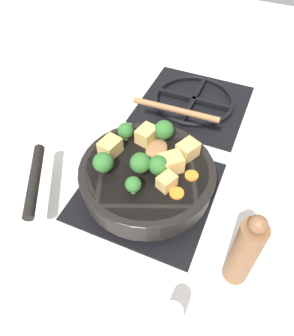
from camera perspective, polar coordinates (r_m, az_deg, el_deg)
ground_plane at (r=0.79m, az=0.00°, el=-4.04°), size 2.40×2.40×0.00m
front_burner_grate at (r=0.78m, az=0.00°, el=-3.51°), size 0.31×0.31×0.03m
rear_burner_grate at (r=1.02m, az=8.13°, el=11.42°), size 0.31×0.31×0.03m
skillet_pan at (r=0.74m, az=-0.22°, el=-1.32°), size 0.43×0.36×0.06m
wooden_spoon at (r=0.81m, az=3.58°, el=7.35°), size 0.23×0.20×0.02m
tofu_cube_center_large at (r=0.74m, az=7.10°, el=3.15°), size 0.05×0.06×0.04m
tofu_cube_near_handle at (r=0.71m, az=4.21°, el=0.88°), size 0.06×0.06×0.04m
tofu_cube_east_chunk at (r=0.68m, az=3.46°, el=-2.37°), size 0.04×0.05×0.03m
tofu_cube_west_chunk at (r=0.77m, az=-0.10°, el=5.78°), size 0.05×0.05×0.04m
tofu_cube_back_piece at (r=0.74m, az=-6.42°, el=3.65°), size 0.05×0.05×0.04m
broccoli_floret_near_spoon at (r=0.77m, az=2.77°, el=6.68°), size 0.05×0.05×0.05m
broccoli_floret_center_top at (r=0.69m, az=-1.16°, el=0.87°), size 0.05×0.05×0.05m
broccoli_floret_east_rim at (r=0.66m, az=-2.10°, el=-3.02°), size 0.03×0.03×0.04m
broccoli_floret_west_rim at (r=0.69m, az=1.96°, el=0.46°), size 0.04×0.04×0.05m
broccoli_floret_north_edge at (r=0.70m, az=-7.63°, el=0.95°), size 0.04×0.04×0.05m
broccoli_floret_south_cluster at (r=0.77m, az=-3.75°, el=6.48°), size 0.04×0.04×0.05m
carrot_slice_orange_thin at (r=0.68m, az=5.20°, el=-4.39°), size 0.03×0.03×0.01m
carrot_slice_near_center at (r=0.71m, az=7.76°, el=-1.32°), size 0.03×0.03×0.01m
carrot_slice_edge_slice at (r=0.80m, az=-1.46°, el=6.06°), size 0.02×0.02×0.01m
pepper_mill at (r=0.63m, az=16.63°, el=-13.77°), size 0.05×0.05×0.20m
salt_shaker at (r=0.61m, az=4.30°, el=-24.82°), size 0.04×0.04×0.09m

